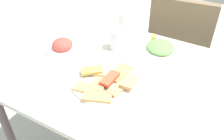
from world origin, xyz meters
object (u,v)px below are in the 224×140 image
object	(u,v)px
dining_table	(116,83)
salad_plate_rice	(63,46)
dining_chair	(178,48)
spoon	(104,27)
drinking_glass	(117,40)
soda_can	(124,23)
salad_plate_greens	(160,47)
pide_platter	(106,81)
fork	(101,29)
paper_napkin	(103,29)

from	to	relation	value
dining_table	salad_plate_rice	size ratio (longest dim) A/B	5.49
dining_table	dining_chair	size ratio (longest dim) A/B	1.18
dining_table	salad_plate_rice	world-z (taller)	salad_plate_rice
dining_chair	dining_table	bearing A→B (deg)	-100.78
spoon	drinking_glass	bearing A→B (deg)	-37.67
soda_can	drinking_glass	bearing A→B (deg)	-75.10
salad_plate_greens	drinking_glass	world-z (taller)	drinking_glass
pide_platter	dining_chair	bearing A→B (deg)	81.01
salad_plate_greens	fork	distance (m)	0.40
dining_table	spoon	bearing A→B (deg)	128.29
dining_table	spoon	size ratio (longest dim) A/B	6.59
dining_table	fork	xyz separation A→B (m)	(-0.27, 0.31, 0.09)
dining_table	pide_platter	distance (m)	0.14
pide_platter	salad_plate_greens	size ratio (longest dim) A/B	1.44
salad_plate_greens	fork	world-z (taller)	salad_plate_greens
dining_chair	spoon	world-z (taller)	dining_chair
paper_napkin	fork	bearing A→B (deg)	-90.00
salad_plate_greens	pide_platter	bearing A→B (deg)	-106.92
dining_table	salad_plate_greens	size ratio (longest dim) A/B	4.81
fork	dining_chair	bearing A→B (deg)	52.34
spoon	dining_table	bearing A→B (deg)	-45.79
dining_table	salad_plate_greens	xyz separation A→B (m)	(0.12, 0.28, 0.10)
spoon	dining_chair	bearing A→B (deg)	46.21
spoon	pide_platter	bearing A→B (deg)	-52.61
salad_plate_rice	soda_can	xyz separation A→B (m)	(0.20, 0.33, 0.04)
dining_chair	salad_plate_greens	size ratio (longest dim) A/B	4.09
dining_chair	drinking_glass	xyz separation A→B (m)	(-0.23, -0.52, 0.27)
dining_table	paper_napkin	xyz separation A→B (m)	(-0.27, 0.33, 0.08)
pide_platter	spoon	xyz separation A→B (m)	(-0.28, 0.46, -0.01)
pide_platter	paper_napkin	size ratio (longest dim) A/B	2.68
salad_plate_rice	drinking_glass	distance (m)	0.30
salad_plate_greens	paper_napkin	world-z (taller)	salad_plate_greens
salad_plate_greens	paper_napkin	size ratio (longest dim) A/B	1.86
soda_can	paper_napkin	xyz separation A→B (m)	(-0.13, -0.03, -0.06)
salad_plate_greens	drinking_glass	xyz separation A→B (m)	(-0.22, -0.10, 0.03)
paper_napkin	spoon	bearing A→B (deg)	90.00
dining_chair	fork	bearing A→B (deg)	-136.88
dining_table	salad_plate_greens	world-z (taller)	salad_plate_greens
salad_plate_greens	fork	size ratio (longest dim) A/B	1.33
spoon	fork	bearing A→B (deg)	-84.08
soda_can	drinking_glass	xyz separation A→B (m)	(0.05, -0.18, -0.01)
salad_plate_greens	paper_napkin	bearing A→B (deg)	172.56
salad_plate_greens	drinking_glass	size ratio (longest dim) A/B	2.15
dining_table	drinking_glass	xyz separation A→B (m)	(-0.09, 0.18, 0.13)
drinking_glass	paper_napkin	distance (m)	0.24
salad_plate_rice	spoon	size ratio (longest dim) A/B	1.20
fork	pide_platter	bearing A→B (deg)	-47.17
drinking_glass	soda_can	bearing A→B (deg)	104.90
dining_chair	salad_plate_greens	world-z (taller)	dining_chair
dining_table	fork	bearing A→B (deg)	131.37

